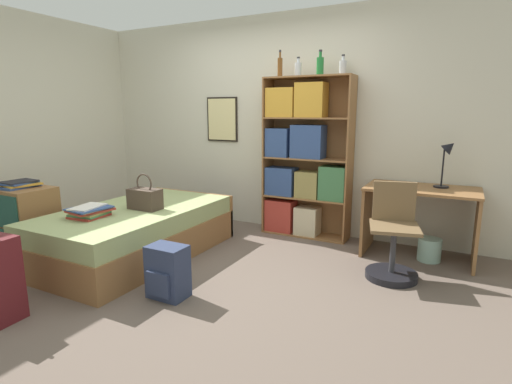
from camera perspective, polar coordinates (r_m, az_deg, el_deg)
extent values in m
plane|color=#66564C|center=(3.90, -8.42, -10.67)|extent=(14.00, 14.00, 0.00)
cube|color=beige|center=(5.04, 2.32, 9.64)|extent=(10.00, 0.06, 2.60)
cube|color=black|center=(5.34, -4.85, 10.30)|extent=(0.45, 0.02, 0.57)
cube|color=beige|center=(5.33, -4.92, 10.30)|extent=(0.41, 0.01, 0.53)
cube|color=beige|center=(5.49, -30.85, 8.20)|extent=(0.06, 10.00, 2.60)
cube|color=olive|center=(4.31, -16.77, -6.62)|extent=(1.13, 1.99, 0.31)
cube|color=#9EAD70|center=(4.25, -16.96, -3.45)|extent=(1.10, 1.96, 0.18)
cube|color=olive|center=(5.00, -9.05, -2.72)|extent=(1.13, 0.04, 0.49)
cube|color=#47382D|center=(4.15, -15.59, -0.97)|extent=(0.33, 0.18, 0.21)
torus|color=#47382D|center=(4.12, -15.71, 1.20)|extent=(0.20, 0.02, 0.20)
cube|color=#B2382D|center=(4.03, -22.73, -3.16)|extent=(0.29, 0.30, 0.02)
cube|color=#427A4C|center=(4.03, -22.69, -2.88)|extent=(0.31, 0.31, 0.02)
cube|color=#99894C|center=(4.01, -22.56, -2.68)|extent=(0.28, 0.30, 0.01)
cube|color=#B2382D|center=(4.02, -22.59, -2.40)|extent=(0.35, 0.40, 0.02)
cube|color=beige|center=(4.00, -22.50, -2.26)|extent=(0.25, 0.33, 0.01)
cube|color=#334C84|center=(4.00, -22.74, -2.14)|extent=(0.32, 0.37, 0.01)
cube|color=silver|center=(4.00, -22.91, -1.96)|extent=(0.25, 0.34, 0.01)
cube|color=olive|center=(4.71, -30.45, -3.69)|extent=(0.67, 0.44, 0.71)
cube|color=#1E4C42|center=(4.65, -32.57, -6.27)|extent=(0.63, 0.01, 0.32)
sphere|color=#B2A893|center=(4.64, -32.69, -6.31)|extent=(0.02, 0.02, 0.02)
cube|color=#334C84|center=(4.61, -30.70, 0.67)|extent=(0.23, 0.36, 0.02)
cube|color=gold|center=(4.63, -30.60, 0.97)|extent=(0.33, 0.35, 0.02)
cube|color=#334C84|center=(4.62, -30.91, 1.14)|extent=(0.30, 0.32, 0.02)
cube|color=#232328|center=(4.61, -30.81, 1.31)|extent=(0.26, 0.30, 0.01)
cube|color=olive|center=(4.87, 1.71, 5.12)|extent=(0.02, 0.30, 1.84)
cube|color=olive|center=(4.53, 13.27, 4.34)|extent=(0.02, 0.30, 1.84)
cube|color=olive|center=(4.81, 7.89, 4.94)|extent=(1.02, 0.01, 1.84)
cube|color=olive|center=(4.87, 7.01, -5.98)|extent=(0.99, 0.30, 0.02)
cube|color=olive|center=(4.75, 7.14, -0.77)|extent=(0.99, 0.30, 0.02)
cube|color=olive|center=(4.68, 7.28, 4.77)|extent=(0.99, 0.30, 0.02)
cube|color=olive|center=(4.64, 7.43, 10.42)|extent=(0.99, 0.30, 0.02)
cube|color=olive|center=(4.66, 7.58, 15.99)|extent=(0.99, 0.30, 0.02)
cube|color=#B2382D|center=(4.91, 3.58, -3.31)|extent=(0.34, 0.23, 0.38)
cube|color=beige|center=(4.79, 7.35, -4.08)|extent=(0.27, 0.23, 0.33)
cube|color=#334C84|center=(4.82, 3.67, 1.58)|extent=(0.35, 0.23, 0.33)
cube|color=#99894C|center=(4.69, 7.51, 1.09)|extent=(0.27, 0.23, 0.31)
cube|color=#427A4C|center=(4.60, 11.04, 1.25)|extent=(0.30, 0.23, 0.38)
cube|color=#334C84|center=(4.77, 3.36, 7.08)|extent=(0.28, 0.23, 0.33)
cube|color=#334C84|center=(4.64, 7.48, 7.15)|extent=(0.37, 0.23, 0.38)
cube|color=gold|center=(4.75, 3.79, 12.62)|extent=(0.34, 0.23, 0.33)
cube|color=gold|center=(4.62, 7.91, 12.87)|extent=(0.33, 0.23, 0.38)
cylinder|color=brown|center=(4.77, 3.45, 17.32)|extent=(0.06, 0.06, 0.21)
cylinder|color=brown|center=(4.79, 3.47, 18.94)|extent=(0.02, 0.02, 0.07)
cylinder|color=#232328|center=(4.79, 3.47, 19.47)|extent=(0.03, 0.03, 0.02)
cylinder|color=#B7BCC1|center=(4.68, 6.05, 17.01)|extent=(0.08, 0.08, 0.15)
cylinder|color=#B7BCC1|center=(4.69, 6.07, 18.17)|extent=(0.03, 0.03, 0.05)
cylinder|color=#232328|center=(4.70, 6.08, 18.54)|extent=(0.03, 0.03, 0.02)
cylinder|color=#1E6B2D|center=(4.59, 9.14, 17.29)|extent=(0.08, 0.08, 0.19)
cylinder|color=#1E6B2D|center=(4.61, 9.19, 18.81)|extent=(0.03, 0.03, 0.06)
cylinder|color=#232328|center=(4.61, 9.21, 19.30)|extent=(0.03, 0.03, 0.02)
cylinder|color=#B7BCC1|center=(4.59, 12.29, 16.94)|extent=(0.08, 0.08, 0.15)
cylinder|color=#B7BCC1|center=(4.60, 12.35, 18.15)|extent=(0.03, 0.03, 0.05)
cylinder|color=#232328|center=(4.61, 12.37, 18.54)|extent=(0.03, 0.03, 0.02)
cube|color=olive|center=(4.28, 22.65, 0.41)|extent=(1.06, 0.63, 0.02)
cube|color=olive|center=(4.42, 15.71, -3.56)|extent=(0.03, 0.59, 0.69)
cube|color=olive|center=(4.35, 28.99, -4.86)|extent=(0.03, 0.59, 0.69)
cylinder|color=black|center=(4.36, 24.91, 0.70)|extent=(0.14, 0.14, 0.02)
cylinder|color=black|center=(4.33, 25.13, 3.18)|extent=(0.02, 0.02, 0.37)
cone|color=black|center=(4.31, 25.94, 5.84)|extent=(0.16, 0.12, 0.16)
cylinder|color=black|center=(3.82, 18.74, -11.16)|extent=(0.45, 0.45, 0.06)
cylinder|color=#333338|center=(3.75, 18.94, -8.37)|extent=(0.05, 0.05, 0.45)
cube|color=brown|center=(3.68, 19.18, -4.81)|extent=(0.49, 0.49, 0.03)
cube|color=brown|center=(3.82, 19.13, -1.24)|extent=(0.37, 0.12, 0.36)
cube|color=#2D3856|center=(3.30, -12.48, -11.03)|extent=(0.30, 0.21, 0.43)
cube|color=#2D3856|center=(3.24, -13.83, -12.74)|extent=(0.21, 0.03, 0.19)
cylinder|color=#99C1B2|center=(4.35, 23.52, -7.55)|extent=(0.22, 0.22, 0.23)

